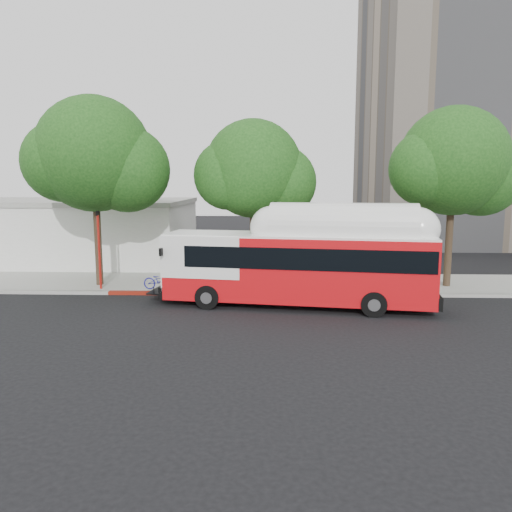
% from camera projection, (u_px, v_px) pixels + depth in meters
% --- Properties ---
extents(ground, '(120.00, 120.00, 0.00)m').
position_uv_depth(ground, '(272.00, 317.00, 20.33)').
color(ground, black).
rests_on(ground, ground).
extents(sidewalk, '(60.00, 5.00, 0.15)m').
position_uv_depth(sidewalk, '(272.00, 283.00, 26.74)').
color(sidewalk, gray).
rests_on(sidewalk, ground).
extents(curb_strip, '(60.00, 0.30, 0.15)m').
position_uv_depth(curb_strip, '(272.00, 294.00, 24.17)').
color(curb_strip, gray).
rests_on(curb_strip, ground).
extents(red_curb_segment, '(10.00, 0.32, 0.16)m').
position_uv_depth(red_curb_segment, '(211.00, 293.00, 24.27)').
color(red_curb_segment, maroon).
rests_on(red_curb_segment, ground).
extents(street_tree_left, '(6.67, 5.80, 9.74)m').
position_uv_depth(street_tree_left, '(104.00, 159.00, 25.13)').
color(street_tree_left, '#2D2116').
rests_on(street_tree_left, ground).
extents(street_tree_mid, '(5.75, 5.00, 8.62)m').
position_uv_depth(street_tree_mid, '(261.00, 173.00, 25.46)').
color(street_tree_mid, '#2D2116').
rests_on(street_tree_mid, ground).
extents(street_tree_right, '(6.21, 5.40, 9.18)m').
position_uv_depth(street_tree_right, '(462.00, 166.00, 24.88)').
color(street_tree_right, '#2D2116').
rests_on(street_tree_right, ground).
extents(apartment_tower, '(18.00, 18.00, 37.00)m').
position_uv_depth(apartment_tower, '(474.00, 45.00, 44.78)').
color(apartment_tower, gray).
rests_on(apartment_tower, ground).
extents(low_commercial_bldg, '(16.20, 10.20, 4.25)m').
position_uv_depth(low_commercial_bldg, '(69.00, 230.00, 34.32)').
color(low_commercial_bldg, silver).
rests_on(low_commercial_bldg, ground).
extents(transit_bus, '(12.64, 4.16, 3.68)m').
position_uv_depth(transit_bus, '(299.00, 268.00, 21.80)').
color(transit_bus, red).
rests_on(transit_bus, ground).
extents(signal_pole, '(0.12, 0.38, 4.05)m').
position_uv_depth(signal_pole, '(99.00, 251.00, 24.76)').
color(signal_pole, '#B41A13').
rests_on(signal_pole, ground).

